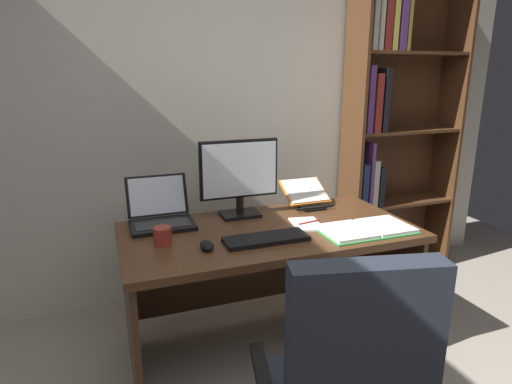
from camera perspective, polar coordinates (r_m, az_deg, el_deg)
wall_back at (r=3.04m, az=-4.93°, el=13.18°), size 4.63×0.12×2.88m
desk at (r=2.47m, az=1.00°, el=-8.80°), size 1.55×0.78×0.75m
bookshelf at (r=3.44m, az=17.04°, el=6.99°), size 0.90×0.29×2.26m
monitor at (r=2.47m, az=-2.21°, el=1.80°), size 0.46×0.16×0.44m
laptop at (r=2.43m, az=-12.45°, el=-2.96°), size 0.34×0.33×0.25m
keyboard at (r=2.15m, az=1.35°, el=-6.19°), size 0.42×0.15×0.02m
computer_mouse at (r=2.06m, az=-6.49°, el=-7.00°), size 0.06×0.10×0.04m
reading_stand_with_book at (r=2.73m, az=6.60°, el=-0.24°), size 0.27×0.27×0.14m
open_binder at (r=2.35m, az=14.30°, el=-4.75°), size 0.49×0.28×0.02m
notepad at (r=2.39m, az=6.61°, el=-4.21°), size 0.19×0.23×0.01m
pen at (r=2.40m, az=7.04°, el=-3.95°), size 0.14×0.03×0.01m
coffee_mug at (r=2.15m, az=-12.20°, el=-5.67°), size 0.09×0.09×0.09m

